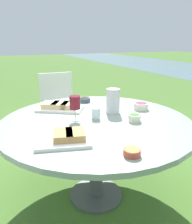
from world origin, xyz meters
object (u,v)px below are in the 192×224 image
object	(u,v)px
chair_far_back	(59,102)
wine_glass	(75,103)
water_pitcher	(113,101)
dining_table	(96,129)

from	to	relation	value
chair_far_back	wine_glass	xyz separation A→B (m)	(1.24, -0.19, 0.32)
water_pitcher	chair_far_back	bearing A→B (deg)	-172.05
chair_far_back	water_pitcher	bearing A→B (deg)	7.95
dining_table	chair_far_back	world-z (taller)	chair_far_back
dining_table	chair_far_back	bearing A→B (deg)	178.53
dining_table	water_pitcher	world-z (taller)	water_pitcher
chair_far_back	water_pitcher	xyz separation A→B (m)	(1.18, 0.16, 0.29)
dining_table	wine_glass	size ratio (longest dim) A/B	7.59
dining_table	water_pitcher	xyz separation A→B (m)	(-0.09, 0.20, 0.18)
chair_far_back	water_pitcher	size ratio (longest dim) A/B	4.33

